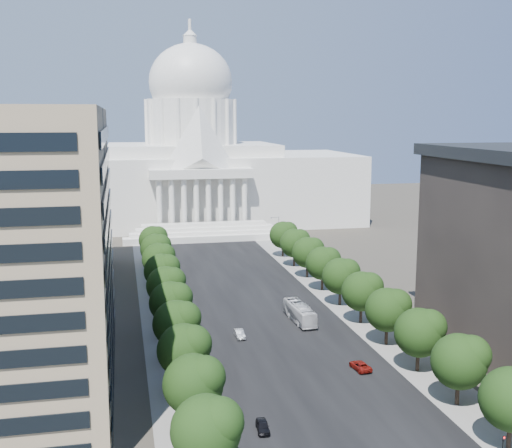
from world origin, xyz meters
TOP-DOWN VIEW (x-y plane):
  - road_asphalt at (0.00, 90.00)m, footprint 30.00×260.00m
  - sidewalk_left at (-19.00, 90.00)m, footprint 8.00×260.00m
  - sidewalk_right at (19.00, 90.00)m, footprint 8.00×260.00m
  - capitol at (0.00, 184.89)m, footprint 120.00×56.00m
  - office_block_left_far at (-48.00, 100.00)m, footprint 38.00×52.00m
  - tree_l_a at (-17.66, 11.81)m, footprint 7.79×7.60m
  - tree_l_b at (-17.66, 23.81)m, footprint 7.79×7.60m
  - tree_l_c at (-17.66, 35.81)m, footprint 7.79×7.60m
  - tree_l_d at (-17.66, 47.81)m, footprint 7.79×7.60m
  - tree_l_e at (-17.66, 59.81)m, footprint 7.79×7.60m
  - tree_l_f at (-17.66, 71.81)m, footprint 7.79×7.60m
  - tree_l_g at (-17.66, 83.81)m, footprint 7.79×7.60m
  - tree_l_h at (-17.66, 95.81)m, footprint 7.79×7.60m
  - tree_l_i at (-17.66, 107.81)m, footprint 7.79×7.60m
  - tree_l_j at (-17.66, 119.81)m, footprint 7.79×7.60m
  - tree_r_b at (18.34, 23.81)m, footprint 7.79×7.60m
  - tree_r_c at (18.34, 35.81)m, footprint 7.79×7.60m
  - tree_r_d at (18.34, 47.81)m, footprint 7.79×7.60m
  - tree_r_e at (18.34, 59.81)m, footprint 7.79×7.60m
  - tree_r_f at (18.34, 71.81)m, footprint 7.79×7.60m
  - tree_r_g at (18.34, 83.81)m, footprint 7.79×7.60m
  - tree_r_h at (18.34, 95.81)m, footprint 7.79×7.60m
  - tree_r_i at (18.34, 107.81)m, footprint 7.79×7.60m
  - tree_r_j at (18.34, 119.81)m, footprint 7.79×7.60m
  - traffic_signal_right at (14.50, 7.99)m, footprint 0.18×0.49m
  - streetlight_b at (19.90, 35.00)m, footprint 2.61×0.44m
  - streetlight_c at (19.90, 60.00)m, footprint 2.61×0.44m
  - streetlight_d at (19.90, 85.00)m, footprint 2.61×0.44m
  - streetlight_e at (19.90, 110.00)m, footprint 2.61×0.44m
  - streetlight_f at (19.90, 135.00)m, footprint 2.61×0.44m
  - car_dark_a at (-9.60, 22.08)m, footprint 1.82×3.91m
  - car_silver at (-6.16, 56.55)m, footprint 1.56×4.22m
  - car_red at (9.49, 38.19)m, footprint 2.64×4.85m
  - car_dark_b at (-13.50, 79.59)m, footprint 2.83×5.80m
  - city_bus at (6.81, 63.18)m, footprint 3.49×12.48m

SIDE VIEW (x-z plane):
  - road_asphalt at x=0.00m, z-range -0.01..0.01m
  - sidewalk_left at x=-19.00m, z-range -0.01..0.01m
  - sidewalk_right at x=19.00m, z-range -0.01..0.01m
  - car_red at x=9.49m, z-range 0.00..1.29m
  - car_dark_a at x=-9.60m, z-range 0.00..1.30m
  - car_silver at x=-6.16m, z-range 0.00..1.38m
  - car_dark_b at x=-13.50m, z-range 0.00..1.63m
  - city_bus at x=6.81m, z-range 0.00..3.44m
  - traffic_signal_right at x=14.50m, z-range 0.94..5.24m
  - streetlight_b at x=19.90m, z-range 1.32..10.32m
  - streetlight_c at x=19.90m, z-range 1.32..10.32m
  - streetlight_d at x=19.90m, z-range 1.32..10.32m
  - streetlight_e at x=19.90m, z-range 1.32..10.32m
  - streetlight_f at x=19.90m, z-range 1.32..10.32m
  - tree_l_a at x=-17.66m, z-range 1.47..11.44m
  - tree_l_b at x=-17.66m, z-range 1.47..11.44m
  - tree_l_c at x=-17.66m, z-range 1.47..11.44m
  - tree_l_d at x=-17.66m, z-range 1.47..11.44m
  - tree_l_e at x=-17.66m, z-range 1.47..11.44m
  - tree_l_f at x=-17.66m, z-range 1.47..11.44m
  - tree_l_g at x=-17.66m, z-range 1.47..11.44m
  - tree_l_h at x=-17.66m, z-range 1.47..11.44m
  - tree_l_i at x=-17.66m, z-range 1.47..11.44m
  - tree_l_j at x=-17.66m, z-range 1.47..11.44m
  - tree_r_b at x=18.34m, z-range 1.47..11.44m
  - tree_r_c at x=18.34m, z-range 1.47..11.44m
  - tree_r_d at x=18.34m, z-range 1.47..11.44m
  - tree_r_e at x=18.34m, z-range 1.47..11.44m
  - tree_r_f at x=18.34m, z-range 1.47..11.44m
  - tree_r_g at x=18.34m, z-range 1.47..11.44m
  - tree_r_h at x=18.34m, z-range 1.47..11.44m
  - tree_r_i at x=18.34m, z-range 1.47..11.44m
  - tree_r_j at x=18.34m, z-range 1.47..11.44m
  - office_block_left_far at x=-48.00m, z-range 0.00..30.00m
  - capitol at x=0.00m, z-range -16.49..56.51m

